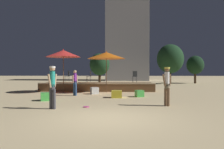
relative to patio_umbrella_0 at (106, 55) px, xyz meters
The scene contains 19 objects.
ground_plane 9.36m from the patio_umbrella_0, 86.46° to the right, with size 120.00×120.00×0.00m, color #D1B784.
wooden_deck 2.97m from the patio_umbrella_0, 117.33° to the left, with size 8.90×2.72×0.67m.
patio_umbrella_0 is the anchor object (origin of this frame).
patio_umbrella_1 3.17m from the patio_umbrella_0, behind, with size 2.53×2.53×3.19m.
cube_seat_0 2.91m from the patio_umbrella_0, 119.59° to the right, with size 0.64×0.64×0.46m.
cube_seat_1 6.06m from the patio_umbrella_0, 122.54° to the right, with size 0.70×0.70×0.42m.
cube_seat_2 4.36m from the patio_umbrella_0, 51.95° to the right, with size 0.57×0.57×0.41m.
cube_seat_3 4.20m from the patio_umbrella_0, 76.17° to the right, with size 0.61×0.61×0.42m.
person_0 7.59m from the patio_umbrella_0, 104.34° to the right, with size 0.29×0.52×1.80m.
person_1 7.17m from the patio_umbrella_0, 63.35° to the right, with size 0.47×0.34×1.77m.
person_2 3.50m from the patio_umbrella_0, 129.30° to the right, with size 0.34×0.36×1.63m.
bistro_chair_0 2.78m from the patio_umbrella_0, 129.65° to the left, with size 0.44×0.44×0.90m.
bistro_chair_1 3.03m from the patio_umbrella_0, 32.91° to the left, with size 0.40×0.40×0.90m.
bistro_chair_2 4.45m from the patio_umbrella_0, 145.32° to the left, with size 0.47×0.47×0.90m.
frisbee_disc 7.25m from the patio_umbrella_0, 94.13° to the right, with size 0.27×0.27×0.03m.
background_tree_0 15.81m from the patio_umbrella_0, 48.02° to the left, with size 2.13×2.13×3.50m.
background_tree_1 8.03m from the patio_umbrella_0, 98.70° to the left, with size 2.22×2.22×3.53m.
background_tree_2 12.82m from the patio_umbrella_0, 56.00° to the left, with size 3.22×3.22×4.82m.
distant_building 20.80m from the patio_umbrella_0, 83.79° to the left, with size 6.87×4.90×14.52m.
Camera 1 is at (0.40, -7.23, 1.60)m, focal length 35.00 mm.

